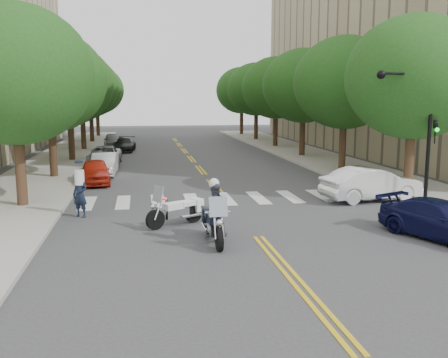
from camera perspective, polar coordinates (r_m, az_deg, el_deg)
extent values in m
plane|color=#38383A|center=(16.89, 3.91, -6.63)|extent=(140.00, 140.00, 0.00)
cube|color=#9E9991|center=(38.49, -17.97, 2.01)|extent=(5.00, 60.00, 0.15)
cube|color=#9E9991|center=(40.32, 9.82, 2.64)|extent=(5.00, 60.00, 0.15)
cylinder|color=#382316|center=(22.55, -22.22, 1.03)|extent=(0.44, 0.44, 3.32)
ellipsoid|color=#204915|center=(22.38, -22.84, 10.97)|extent=(6.40, 6.40, 5.76)
cylinder|color=#382316|center=(30.35, -18.97, 3.16)|extent=(0.44, 0.44, 3.32)
ellipsoid|color=#204915|center=(30.22, -19.36, 10.53)|extent=(6.40, 6.40, 5.76)
cylinder|color=#382316|center=(38.23, -17.05, 4.41)|extent=(0.44, 0.44, 3.32)
ellipsoid|color=#204915|center=(38.13, -17.33, 10.26)|extent=(6.40, 6.40, 5.76)
cylinder|color=#382316|center=(46.16, -15.78, 5.22)|extent=(0.44, 0.44, 3.32)
ellipsoid|color=#204915|center=(46.07, -16.00, 10.07)|extent=(6.40, 6.40, 5.76)
cylinder|color=#382316|center=(54.10, -14.89, 5.80)|extent=(0.44, 0.44, 3.32)
ellipsoid|color=#204915|center=(54.03, -15.06, 9.93)|extent=(6.40, 6.40, 5.76)
cylinder|color=#382316|center=(62.06, -14.22, 6.23)|extent=(0.44, 0.44, 3.32)
ellipsoid|color=#204915|center=(62.00, -14.36, 9.83)|extent=(6.40, 6.40, 5.76)
cylinder|color=#382316|center=(25.35, 20.40, 1.98)|extent=(0.44, 0.44, 3.32)
ellipsoid|color=#204915|center=(25.20, 20.90, 10.81)|extent=(6.40, 6.40, 5.76)
cylinder|color=#382316|center=(32.49, 13.39, 3.78)|extent=(0.44, 0.44, 3.32)
ellipsoid|color=#204915|center=(32.37, 13.65, 10.67)|extent=(6.40, 6.40, 5.76)
cylinder|color=#382316|center=(39.95, 8.93, 4.89)|extent=(0.44, 0.44, 3.32)
ellipsoid|color=#204915|center=(39.85, 9.07, 10.49)|extent=(6.40, 6.40, 5.76)
cylinder|color=#382316|center=(47.59, 5.88, 5.63)|extent=(0.44, 0.44, 3.32)
ellipsoid|color=#204915|center=(47.51, 5.96, 10.33)|extent=(6.40, 6.40, 5.76)
cylinder|color=#382316|center=(55.33, 3.68, 6.16)|extent=(0.44, 0.44, 3.32)
ellipsoid|color=#204915|center=(55.26, 3.72, 10.20)|extent=(6.40, 6.40, 5.76)
cylinder|color=#382316|center=(63.14, 2.01, 6.55)|extent=(0.44, 0.44, 3.32)
ellipsoid|color=#204915|center=(63.07, 2.03, 10.09)|extent=(6.40, 6.40, 5.76)
cylinder|color=black|center=(22.78, 22.39, 4.49)|extent=(0.16, 0.16, 6.00)
cylinder|color=black|center=(22.14, 20.12, 11.25)|extent=(2.40, 0.10, 0.10)
sphere|color=black|center=(21.62, 17.52, 11.31)|extent=(0.36, 0.36, 0.36)
imported|color=black|center=(22.90, 22.95, 4.98)|extent=(0.16, 0.20, 1.00)
sphere|color=#0CCC26|center=(22.77, 23.17, 5.20)|extent=(0.18, 0.18, 0.18)
cylinder|color=black|center=(15.24, -0.55, -6.86)|extent=(0.17, 0.77, 0.77)
cylinder|color=black|center=(16.96, -1.59, -5.19)|extent=(0.21, 0.77, 0.77)
cube|color=silver|center=(16.12, -1.13, -5.51)|extent=(0.37, 1.02, 0.36)
cube|color=black|center=(15.95, -1.07, -4.63)|extent=(0.42, 0.80, 0.25)
cube|color=black|center=(16.54, -1.42, -4.04)|extent=(0.46, 0.63, 0.18)
cube|color=black|center=(17.06, -1.68, -4.10)|extent=(0.50, 0.34, 0.51)
cube|color=#8C99A5|center=(15.15, -0.65, -3.18)|extent=(0.57, 0.18, 0.62)
cube|color=red|center=(15.40, -0.28, -3.75)|extent=(0.11, 0.11, 0.09)
cube|color=#0C26E5|center=(15.35, -1.27, -3.79)|extent=(0.11, 0.11, 0.09)
imported|color=#474C56|center=(15.99, -1.14, -3.48)|extent=(0.87, 0.68, 1.78)
sphere|color=silver|center=(15.82, -1.15, -0.52)|extent=(0.34, 0.34, 0.34)
cylinder|color=black|center=(17.84, -7.86, -4.63)|extent=(0.70, 0.50, 0.72)
cylinder|color=black|center=(18.79, -3.49, -3.84)|extent=(0.72, 0.54, 0.72)
cube|color=silver|center=(18.31, -5.49, -3.85)|extent=(1.00, 0.79, 0.34)
cube|color=white|center=(18.19, -5.78, -3.08)|extent=(0.84, 0.72, 0.23)
cube|color=white|center=(18.52, -4.29, -2.77)|extent=(0.72, 0.67, 0.17)
cube|color=white|center=(18.83, -3.12, -2.95)|extent=(0.52, 0.57, 0.48)
cube|color=#8C99A5|center=(17.72, -7.55, -1.68)|extent=(0.42, 0.54, 0.58)
cube|color=red|center=(17.75, -6.82, -2.28)|extent=(0.15, 0.15, 0.09)
cube|color=#0C26E5|center=(17.96, -7.28, -2.15)|extent=(0.15, 0.15, 0.09)
imported|color=#151E30|center=(20.20, -16.11, -1.73)|extent=(0.78, 0.72, 1.79)
imported|color=white|center=(23.63, 16.50, -0.52)|extent=(4.81, 2.29, 1.52)
imported|color=#0D0F37|center=(17.99, 23.63, -4.34)|extent=(3.35, 4.69, 1.26)
imported|color=red|center=(28.00, -14.53, 0.84)|extent=(1.88, 4.02, 1.33)
imported|color=silver|center=(30.96, -13.52, 1.65)|extent=(1.54, 4.07, 1.32)
imported|color=#A5A8AC|center=(35.60, -13.49, 2.60)|extent=(2.23, 4.73, 1.31)
imported|color=black|center=(44.50, -11.31, 3.88)|extent=(2.05, 4.28, 1.20)
imported|color=gray|center=(47.24, -12.55, 4.28)|extent=(2.05, 4.33, 1.43)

